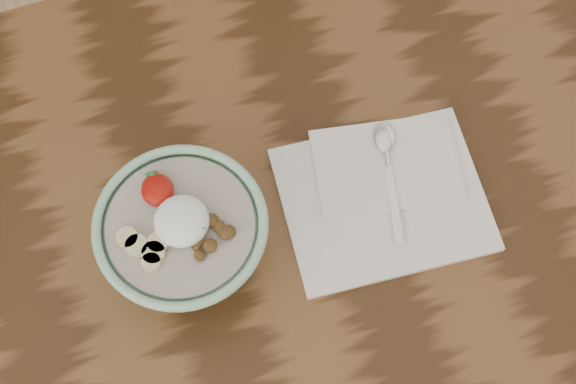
# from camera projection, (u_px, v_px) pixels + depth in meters

# --- Properties ---
(table) EXTENTS (1.60, 0.90, 0.75)m
(table) POSITION_uv_depth(u_px,v_px,m) (347.00, 242.00, 1.10)
(table) COLOR #351F0D
(table) RESTS_ON ground
(breakfast_bowl) EXTENTS (0.20, 0.20, 0.14)m
(breakfast_bowl) POSITION_uv_depth(u_px,v_px,m) (184.00, 237.00, 0.93)
(breakfast_bowl) COLOR #8FC19C
(breakfast_bowl) RESTS_ON table
(napkin) EXTENTS (0.27, 0.23, 0.02)m
(napkin) POSITION_uv_depth(u_px,v_px,m) (384.00, 192.00, 1.02)
(napkin) COLOR white
(napkin) RESTS_ON table
(spoon) EXTENTS (0.06, 0.17, 0.01)m
(spoon) POSITION_uv_depth(u_px,v_px,m) (386.00, 154.00, 1.02)
(spoon) COLOR silver
(spoon) RESTS_ON napkin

